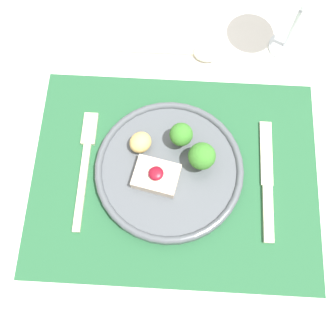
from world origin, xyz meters
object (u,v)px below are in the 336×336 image
Objects in this scene: dinner_plate at (169,168)px; fork at (84,161)px; knife at (266,188)px; spoon at (194,52)px.

dinner_plate is 0.14m from fork.
knife is 0.29m from spoon.
spoon reaches higher than fork.
knife is (0.31, -0.03, 0.00)m from fork.
knife is (0.16, -0.02, -0.01)m from dinner_plate.
fork is 0.31m from knife.
spoon reaches higher than knife.
spoon is at bearing 81.75° from dinner_plate.
knife is at bearing -7.66° from dinner_plate.
fork is at bearing 176.39° from dinner_plate.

